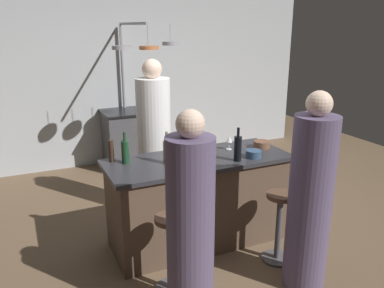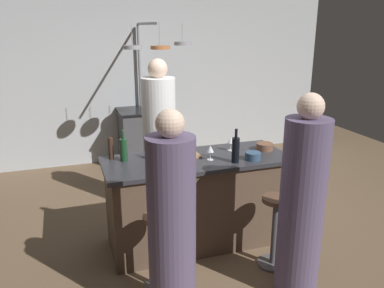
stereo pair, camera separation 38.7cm
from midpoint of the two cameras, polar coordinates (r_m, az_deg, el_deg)
name	(u,v)px [view 1 (the left image)]	position (r m, az deg, el deg)	size (l,w,h in m)	color
ground_plane	(198,240)	(4.15, -1.86, -13.94)	(9.00, 9.00, 0.00)	brown
back_wall	(121,80)	(6.34, -12.12, 9.09)	(6.40, 0.16, 2.60)	#B2B7BC
kitchen_island	(198,200)	(3.93, -1.92, -8.28)	(1.80, 0.72, 0.90)	brown
stove_range	(130,139)	(6.13, -10.80, 0.74)	(0.80, 0.64, 0.89)	#47474C
chef	(154,145)	(4.46, -8.03, -0.16)	(0.38, 0.38, 1.79)	white
bar_stool_left	(171,251)	(3.30, -6.54, -15.30)	(0.28, 0.28, 0.68)	#4C4C51
guest_left	(190,230)	(2.81, -4.28, -12.54)	(0.34, 0.34, 1.62)	#594C6B
bar_stool_right	(279,224)	(3.71, 9.64, -11.51)	(0.28, 0.28, 0.68)	#4C4C51
guest_right	(310,201)	(3.26, 13.61, -8.14)	(0.35, 0.35, 1.67)	#594C6B
overhead_pot_rack	(137,61)	(5.46, -10.10, 11.81)	(0.88, 1.29, 2.17)	gray
cutting_board	(184,156)	(3.81, -4.14, -1.77)	(0.32, 0.22, 0.02)	#997047
pepper_mill	(111,151)	(3.75, -14.62, -1.05)	(0.05, 0.05, 0.21)	#382319
wine_bottle_dark	(238,148)	(3.66, 3.71, -0.63)	(0.07, 0.07, 0.32)	black
wine_bottle_green	(125,151)	(3.68, -12.72, -1.11)	(0.07, 0.07, 0.30)	#193D23
wine_bottle_white	(167,151)	(3.61, -6.75, -1.12)	(0.07, 0.07, 0.31)	gray
wine_glass_by_chef	(212,149)	(3.69, -0.01, -0.77)	(0.07, 0.07, 0.15)	silver
wine_glass_near_left_guest	(229,140)	(3.99, 2.72, 0.59)	(0.07, 0.07, 0.15)	silver
mixing_bowl_blue	(254,154)	(3.79, 6.12, -1.50)	(0.15, 0.15, 0.07)	#334C6B
mixing_bowl_wooden	(262,144)	(4.10, 7.52, -0.10)	(0.17, 0.17, 0.07)	brown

